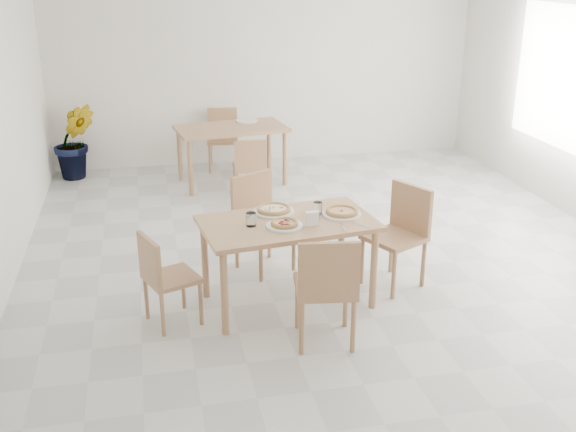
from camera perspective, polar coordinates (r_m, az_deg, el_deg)
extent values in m
plane|color=silver|center=(6.77, 3.63, -3.23)|extent=(7.00, 7.00, 0.00)
plane|color=silver|center=(9.69, -1.90, 12.82)|extent=(6.00, 0.00, 6.00)
plane|color=silver|center=(3.28, 20.94, -5.21)|extent=(6.00, 0.00, 6.00)
cube|color=tan|center=(5.55, 0.00, -0.62)|extent=(1.51, 0.98, 0.04)
cylinder|color=tan|center=(5.25, -5.40, -6.55)|extent=(0.06, 0.06, 0.71)
cylinder|color=tan|center=(5.65, 7.27, -4.52)|extent=(0.06, 0.06, 0.71)
cylinder|color=tan|center=(5.83, -7.04, -3.69)|extent=(0.06, 0.06, 0.71)
cylinder|color=tan|center=(6.20, 4.54, -2.05)|extent=(0.06, 0.06, 0.71)
cube|color=#A37C51|center=(5.11, 3.15, -5.99)|extent=(0.51, 0.51, 0.04)
cube|color=#A37C51|center=(4.82, 3.49, -4.60)|extent=(0.45, 0.11, 0.43)
cylinder|color=#A37C51|center=(5.41, 4.89, -7.26)|extent=(0.04, 0.04, 0.44)
cylinder|color=#A37C51|center=(5.37, 0.81, -7.42)|extent=(0.04, 0.04, 0.44)
cylinder|color=#A37C51|center=(5.08, 5.54, -9.30)|extent=(0.04, 0.04, 0.44)
cylinder|color=#A37C51|center=(5.04, 1.16, -9.49)|extent=(0.04, 0.04, 0.44)
cube|color=#A37C51|center=(6.27, -1.97, -0.69)|extent=(0.60, 0.60, 0.04)
cube|color=#A37C51|center=(6.34, -3.09, 1.80)|extent=(0.42, 0.24, 0.43)
cylinder|color=#A37C51|center=(6.12, -2.31, -3.71)|extent=(0.04, 0.04, 0.44)
cylinder|color=#A37C51|center=(6.33, 0.48, -2.81)|extent=(0.04, 0.04, 0.44)
cylinder|color=#A37C51|center=(6.41, -4.35, -2.58)|extent=(0.04, 0.04, 0.44)
cylinder|color=#A37C51|center=(6.61, -1.61, -1.76)|extent=(0.04, 0.04, 0.44)
cube|color=#A37C51|center=(5.46, -9.81, -5.19)|extent=(0.50, 0.50, 0.04)
cube|color=#A37C51|center=(5.32, -11.65, -3.67)|extent=(0.17, 0.37, 0.37)
cylinder|color=#A37C51|center=(5.48, -7.39, -7.37)|extent=(0.03, 0.03, 0.37)
cylinder|color=#A37C51|center=(5.75, -8.85, -6.04)|extent=(0.03, 0.03, 0.37)
cylinder|color=#A37C51|center=(5.37, -10.57, -8.22)|extent=(0.03, 0.03, 0.37)
cylinder|color=#A37C51|center=(5.64, -11.90, -6.82)|extent=(0.03, 0.03, 0.37)
cube|color=#A37C51|center=(6.03, 8.96, -1.84)|extent=(0.60, 0.60, 0.04)
cube|color=#A37C51|center=(6.09, 10.38, 0.68)|extent=(0.24, 0.42, 0.43)
cylinder|color=#A37C51|center=(6.12, 6.28, -3.82)|extent=(0.04, 0.04, 0.44)
cylinder|color=#A37C51|center=(5.88, 8.94, -5.03)|extent=(0.04, 0.04, 0.44)
cylinder|color=#A37C51|center=(6.38, 8.74, -2.89)|extent=(0.04, 0.04, 0.44)
cylinder|color=#A37C51|center=(6.15, 11.38, -4.00)|extent=(0.04, 0.04, 0.44)
cylinder|color=white|center=(5.69, 4.57, 0.17)|extent=(0.33, 0.33, 0.02)
cylinder|color=white|center=(5.73, -1.21, 0.38)|extent=(0.35, 0.35, 0.02)
cylinder|color=white|center=(5.42, -0.30, -0.84)|extent=(0.30, 0.30, 0.02)
cylinder|color=tan|center=(5.68, 4.57, 0.31)|extent=(0.36, 0.36, 0.01)
torus|color=tan|center=(5.68, 4.57, 0.40)|extent=(0.36, 0.36, 0.03)
cylinder|color=#CC4F24|center=(5.68, 4.57, 0.39)|extent=(0.28, 0.28, 0.01)
ellipsoid|color=#1C5D15|center=(5.67, 4.57, 0.46)|extent=(0.05, 0.05, 0.01)
cylinder|color=tan|center=(5.72, -1.21, 0.52)|extent=(0.30, 0.30, 0.01)
torus|color=tan|center=(5.72, -1.21, 0.62)|extent=(0.30, 0.30, 0.03)
cylinder|color=white|center=(5.72, -1.21, 0.61)|extent=(0.23, 0.23, 0.01)
cylinder|color=tan|center=(5.41, -0.30, -0.69)|extent=(0.25, 0.25, 0.01)
torus|color=tan|center=(5.41, -0.30, -0.59)|extent=(0.25, 0.25, 0.03)
cylinder|color=#CC4F24|center=(5.41, -0.30, -0.60)|extent=(0.18, 0.18, 0.01)
cylinder|color=white|center=(5.43, -3.15, -0.28)|extent=(0.08, 0.08, 0.11)
cylinder|color=white|center=(5.69, 2.53, 0.68)|extent=(0.08, 0.08, 0.10)
cube|color=silver|center=(5.43, 2.04, -0.83)|extent=(0.12, 0.07, 0.01)
cube|color=white|center=(5.40, 2.04, -0.20)|extent=(0.11, 0.05, 0.11)
cube|color=silver|center=(5.41, 4.75, -1.01)|extent=(0.02, 0.18, 0.01)
cube|color=silver|center=(5.48, 6.29, -0.79)|extent=(0.11, 0.16, 0.01)
cube|color=#A37C51|center=(8.75, -4.85, 7.41)|extent=(1.47, 0.97, 0.04)
cylinder|color=#A37C51|center=(8.41, -8.27, 4.04)|extent=(0.06, 0.06, 0.71)
cylinder|color=#A37C51|center=(8.73, -0.27, 4.90)|extent=(0.06, 0.06, 0.71)
cylinder|color=#A37C51|center=(9.02, -9.14, 5.16)|extent=(0.06, 0.06, 0.71)
cylinder|color=#A37C51|center=(9.32, -1.62, 5.93)|extent=(0.06, 0.06, 0.71)
cube|color=#A37C51|center=(8.26, -3.33, 4.16)|extent=(0.39, 0.39, 0.04)
cube|color=#A37C51|center=(8.04, -3.21, 5.17)|extent=(0.38, 0.05, 0.36)
cylinder|color=#A37C51|center=(8.49, -2.34, 3.22)|extent=(0.03, 0.03, 0.37)
cylinder|color=#A37C51|center=(8.46, -4.53, 3.10)|extent=(0.03, 0.03, 0.37)
cylinder|color=#A37C51|center=(8.18, -2.03, 2.54)|extent=(0.03, 0.03, 0.37)
cylinder|color=#A37C51|center=(8.15, -4.30, 2.40)|extent=(0.03, 0.03, 0.37)
cube|color=#A37C51|center=(9.42, -5.55, 6.42)|extent=(0.47, 0.47, 0.04)
cube|color=#A37C51|center=(9.55, -5.56, 7.95)|extent=(0.41, 0.10, 0.39)
cylinder|color=#A37C51|center=(9.32, -6.62, 4.81)|extent=(0.04, 0.04, 0.40)
cylinder|color=#A37C51|center=(9.31, -4.45, 4.87)|extent=(0.04, 0.04, 0.40)
cylinder|color=#A37C51|center=(9.66, -6.52, 5.39)|extent=(0.04, 0.04, 0.40)
cylinder|color=#A37C51|center=(9.64, -4.43, 5.45)|extent=(0.04, 0.04, 0.40)
cylinder|color=white|center=(9.04, -3.54, 8.06)|extent=(0.29, 0.29, 0.02)
imported|color=#25641E|center=(9.41, -17.60, 6.04)|extent=(0.62, 0.53, 1.01)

